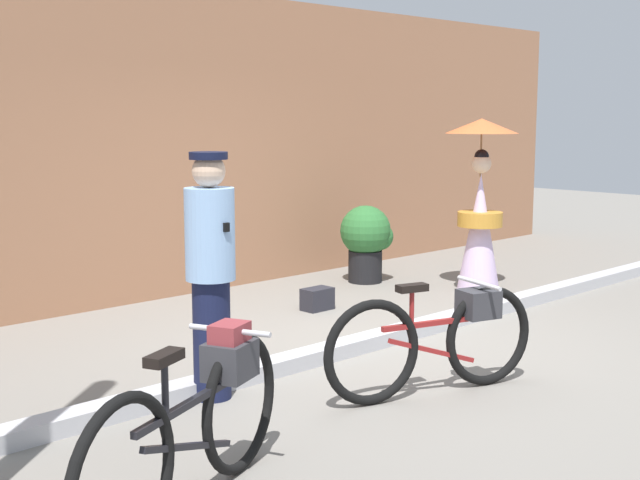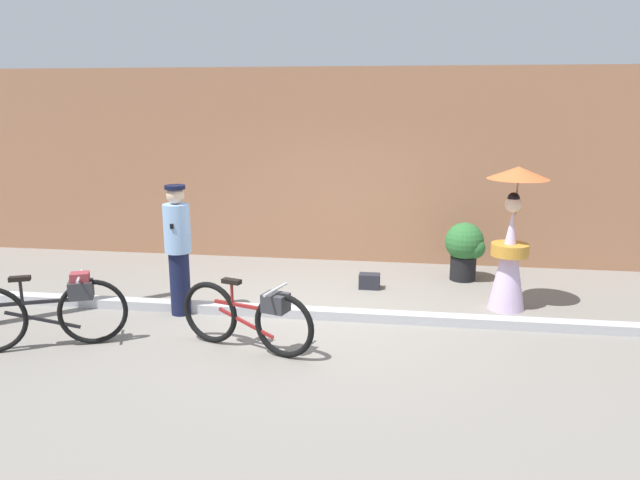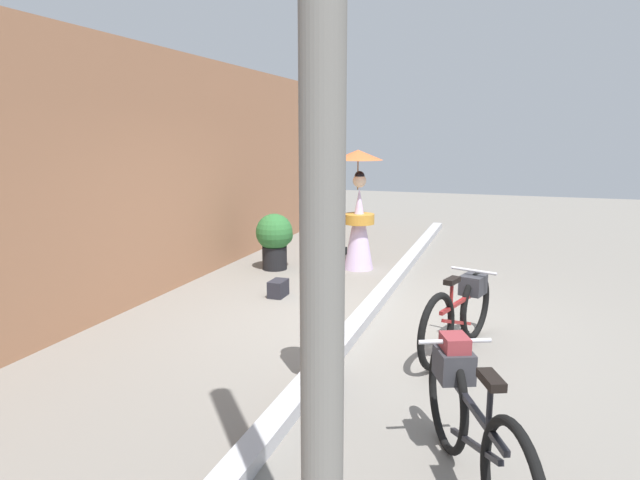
{
  "view_description": "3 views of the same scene",
  "coord_description": "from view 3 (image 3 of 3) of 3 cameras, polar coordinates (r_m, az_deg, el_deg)",
  "views": [
    {
      "loc": [
        -5.13,
        -4.71,
        1.94
      ],
      "look_at": [
        -0.22,
        0.41,
        0.9
      ],
      "focal_mm": 47.48,
      "sensor_mm": 36.0,
      "label": 1
    },
    {
      "loc": [
        1.16,
        -7.31,
        2.78
      ],
      "look_at": [
        0.04,
        0.24,
        0.98
      ],
      "focal_mm": 33.99,
      "sensor_mm": 36.0,
      "label": 2
    },
    {
      "loc": [
        -5.98,
        -1.52,
        2.14
      ],
      "look_at": [
        -0.02,
        0.52,
        0.94
      ],
      "focal_mm": 31.01,
      "sensor_mm": 36.0,
      "label": 3
    }
  ],
  "objects": [
    {
      "name": "potted_plant_by_door",
      "position": [
        8.91,
        -4.63,
        0.26
      ],
      "size": [
        0.61,
        0.59,
        0.91
      ],
      "color": "black",
      "rests_on": "ground_plane"
    },
    {
      "name": "backpack_on_pavement",
      "position": [
        7.47,
        -4.29,
        -4.97
      ],
      "size": [
        0.31,
        0.2,
        0.22
      ],
      "color": "#26262D",
      "rests_on": "ground_plane"
    },
    {
      "name": "bicycle_far_side",
      "position": [
        5.71,
        14.2,
        -7.22
      ],
      "size": [
        1.64,
        0.63,
        0.8
      ],
      "color": "black",
      "rests_on": "ground_plane"
    },
    {
      "name": "bicycle_near_officer",
      "position": [
        3.61,
        15.27,
        -17.52
      ],
      "size": [
        1.71,
        0.78,
        0.86
      ],
      "color": "black",
      "rests_on": "ground_plane"
    },
    {
      "name": "sidewalk_curb",
      "position": [
        6.51,
        4.41,
        -7.89
      ],
      "size": [
        14.0,
        0.2,
        0.12
      ],
      "primitive_type": "cube",
      "color": "#B2B2B7",
      "rests_on": "ground_plane"
    },
    {
      "name": "ground_plane",
      "position": [
        6.53,
        4.4,
        -8.39
      ],
      "size": [
        30.0,
        30.0,
        0.0
      ],
      "primitive_type": "plane",
      "color": "gray"
    },
    {
      "name": "person_officer",
      "position": [
        4.62,
        0.43,
        -4.64
      ],
      "size": [
        0.34,
        0.38,
        1.7
      ],
      "color": "#141938",
      "rests_on": "ground_plane"
    },
    {
      "name": "building_wall",
      "position": [
        7.55,
        -18.67,
        6.39
      ],
      "size": [
        14.0,
        0.4,
        3.27
      ],
      "primitive_type": "cube",
      "color": "#9E6B4C",
      "rests_on": "ground_plane"
    },
    {
      "name": "utility_pole",
      "position": [
        2.13,
        0.26,
        17.76
      ],
      "size": [
        0.18,
        0.18,
        4.8
      ],
      "primitive_type": "cylinder",
      "color": "slate",
      "rests_on": "ground_plane"
    },
    {
      "name": "person_with_parasol",
      "position": [
        8.87,
        4.02,
        3.08
      ],
      "size": [
        0.79,
        0.79,
        1.91
      ],
      "color": "silver",
      "rests_on": "ground_plane"
    }
  ]
}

